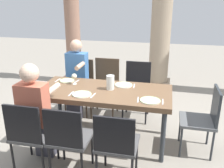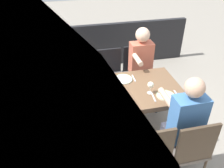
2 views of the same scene
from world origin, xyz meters
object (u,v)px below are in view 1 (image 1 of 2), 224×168
(chair_west_north, at_px, (80,83))
(stone_column_near, at_px, (72,23))
(chair_mid_north, at_px, (106,83))
(plate_0, at_px, (67,81))
(chair_east_north, at_px, (137,87))
(stone_column_centre, at_px, (161,22))
(diner_man_white, at_px, (37,111))
(plate_1, at_px, (82,94))
(chair_west_south, at_px, (30,132))
(dining_table, at_px, (104,95))
(plate_2, at_px, (124,85))
(diner_woman_green, at_px, (76,77))
(chair_head_east, at_px, (204,117))
(chair_mid_south, at_px, (68,137))
(chair_east_south, at_px, (116,143))
(wine_glass_0, at_px, (74,76))
(plate_3, at_px, (150,100))
(water_pitcher, at_px, (110,83))

(chair_west_north, relative_size, stone_column_near, 0.33)
(chair_mid_north, distance_m, plate_0, 0.79)
(chair_west_north, bearing_deg, stone_column_near, 114.52)
(chair_east_north, height_order, stone_column_centre, stone_column_centre)
(stone_column_centre, bearing_deg, plate_0, -120.89)
(diner_man_white, xyz_separation_m, plate_1, (0.41, 0.42, 0.08))
(chair_west_south, bearing_deg, diner_man_white, 89.12)
(dining_table, height_order, plate_2, plate_2)
(dining_table, xyz_separation_m, stone_column_near, (-1.34, 2.36, 0.70))
(diner_woman_green, bearing_deg, chair_head_east, -18.69)
(chair_mid_south, distance_m, chair_east_south, 0.54)
(dining_table, xyz_separation_m, chair_mid_north, (-0.19, 0.85, -0.15))
(chair_west_south, distance_m, chair_head_east, 2.16)
(diner_woman_green, xyz_separation_m, wine_glass_0, (0.17, -0.53, 0.18))
(chair_east_north, height_order, plate_3, chair_east_north)
(dining_table, distance_m, chair_head_east, 1.35)
(dining_table, relative_size, plate_1, 7.22)
(chair_west_north, bearing_deg, plate_0, -88.49)
(chair_east_north, distance_m, plate_2, 0.66)
(plate_2, height_order, water_pitcher, water_pitcher)
(chair_mid_north, height_order, diner_woman_green, diner_woman_green)
(plate_1, bearing_deg, chair_east_north, 61.57)
(wine_glass_0, bearing_deg, chair_east_north, 40.70)
(stone_column_near, bearing_deg, chair_west_north, -65.48)
(chair_head_east, height_order, diner_woman_green, diner_woman_green)
(diner_woman_green, distance_m, plate_3, 1.58)
(chair_west_south, height_order, plate_3, chair_west_south)
(plate_3, bearing_deg, wine_glass_0, 161.35)
(plate_1, bearing_deg, chair_head_east, 8.42)
(diner_man_white, bearing_deg, water_pitcher, 44.03)
(dining_table, distance_m, diner_man_white, 0.92)
(chair_east_south, height_order, plate_3, chair_east_south)
(diner_man_white, xyz_separation_m, plate_2, (0.88, 0.90, 0.08))
(wine_glass_0, xyz_separation_m, plate_1, (0.24, -0.37, -0.11))
(chair_west_south, xyz_separation_m, wine_glass_0, (0.18, 0.99, 0.37))
(diner_woman_green, relative_size, stone_column_centre, 0.44)
(chair_east_south, bearing_deg, diner_woman_green, 123.46)
(chair_mid_north, distance_m, diner_woman_green, 0.52)
(diner_woman_green, relative_size, plate_1, 5.19)
(chair_mid_north, relative_size, chair_east_south, 1.10)
(chair_west_north, bearing_deg, stone_column_centre, 49.62)
(chair_west_south, relative_size, plate_3, 3.51)
(stone_column_near, height_order, wine_glass_0, stone_column_near)
(chair_east_south, height_order, plate_2, chair_east_south)
(plate_3, distance_m, water_pitcher, 0.64)
(chair_east_south, xyz_separation_m, plate_1, (-0.59, 0.61, 0.26))
(dining_table, relative_size, chair_west_north, 1.96)
(chair_mid_north, relative_size, plate_0, 4.39)
(chair_mid_south, height_order, chair_east_north, chair_east_north)
(diner_man_white, relative_size, plate_1, 5.10)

